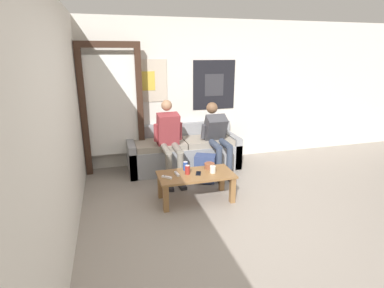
{
  "coord_description": "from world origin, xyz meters",
  "views": [
    {
      "loc": [
        -1.41,
        -2.81,
        1.97
      ],
      "look_at": [
        -0.27,
        1.26,
        0.68
      ],
      "focal_mm": 28.0,
      "sensor_mm": 36.0,
      "label": 1
    }
  ],
  "objects_px": {
    "game_controller_near_right": "(167,177)",
    "cell_phone": "(198,173)",
    "pillar_candle": "(213,169)",
    "person_seated_teen": "(217,135)",
    "game_controller_near_left": "(177,174)",
    "coffee_table": "(196,179)",
    "couch": "(183,152)",
    "person_seated_adult": "(170,138)",
    "backpack": "(205,169)",
    "ceramic_bowl": "(209,165)",
    "drink_can_red": "(187,170)",
    "drink_can_blue": "(185,166)"
  },
  "relations": [
    {
      "from": "game_controller_near_right",
      "to": "cell_phone",
      "type": "bearing_deg",
      "value": 3.51
    },
    {
      "from": "pillar_candle",
      "to": "game_controller_near_right",
      "type": "bearing_deg",
      "value": -179.46
    },
    {
      "from": "person_seated_teen",
      "to": "game_controller_near_left",
      "type": "xyz_separation_m",
      "value": [
        -0.9,
        -0.89,
        -0.25
      ]
    },
    {
      "from": "game_controller_near_left",
      "to": "coffee_table",
      "type": "bearing_deg",
      "value": -8.94
    },
    {
      "from": "couch",
      "to": "person_seated_adult",
      "type": "relative_size",
      "value": 1.54
    },
    {
      "from": "couch",
      "to": "person_seated_teen",
      "type": "xyz_separation_m",
      "value": [
        0.51,
        -0.32,
        0.37
      ]
    },
    {
      "from": "pillar_candle",
      "to": "backpack",
      "type": "bearing_deg",
      "value": 82.18
    },
    {
      "from": "coffee_table",
      "to": "ceramic_bowl",
      "type": "relative_size",
      "value": 6.94
    },
    {
      "from": "person_seated_teen",
      "to": "drink_can_red",
      "type": "relative_size",
      "value": 9.38
    },
    {
      "from": "person_seated_adult",
      "to": "person_seated_teen",
      "type": "distance_m",
      "value": 0.83
    },
    {
      "from": "couch",
      "to": "ceramic_bowl",
      "type": "relative_size",
      "value": 13.0
    },
    {
      "from": "drink_can_red",
      "to": "coffee_table",
      "type": "bearing_deg",
      "value": -10.87
    },
    {
      "from": "cell_phone",
      "to": "pillar_candle",
      "type": "bearing_deg",
      "value": -6.04
    },
    {
      "from": "cell_phone",
      "to": "ceramic_bowl",
      "type": "bearing_deg",
      "value": 35.32
    },
    {
      "from": "backpack",
      "to": "drink_can_blue",
      "type": "height_order",
      "value": "drink_can_blue"
    },
    {
      "from": "couch",
      "to": "game_controller_near_right",
      "type": "distance_m",
      "value": 1.4
    },
    {
      "from": "coffee_table",
      "to": "drink_can_blue",
      "type": "bearing_deg",
      "value": 121.62
    },
    {
      "from": "drink_can_red",
      "to": "game_controller_near_left",
      "type": "bearing_deg",
      "value": 172.59
    },
    {
      "from": "pillar_candle",
      "to": "game_controller_near_right",
      "type": "xyz_separation_m",
      "value": [
        -0.64,
        -0.01,
        -0.04
      ]
    },
    {
      "from": "couch",
      "to": "drink_can_blue",
      "type": "relative_size",
      "value": 15.6
    },
    {
      "from": "couch",
      "to": "drink_can_red",
      "type": "distance_m",
      "value": 1.27
    },
    {
      "from": "person_seated_teen",
      "to": "pillar_candle",
      "type": "relative_size",
      "value": 10.57
    },
    {
      "from": "drink_can_blue",
      "to": "person_seated_adult",
      "type": "bearing_deg",
      "value": 96.51
    },
    {
      "from": "person_seated_adult",
      "to": "drink_can_red",
      "type": "bearing_deg",
      "value": -85.28
    },
    {
      "from": "backpack",
      "to": "pillar_candle",
      "type": "xyz_separation_m",
      "value": [
        -0.08,
        -0.59,
        0.23
      ]
    },
    {
      "from": "game_controller_near_left",
      "to": "game_controller_near_right",
      "type": "height_order",
      "value": "same"
    },
    {
      "from": "backpack",
      "to": "game_controller_near_right",
      "type": "distance_m",
      "value": 0.96
    },
    {
      "from": "ceramic_bowl",
      "to": "game_controller_near_right",
      "type": "distance_m",
      "value": 0.68
    },
    {
      "from": "person_seated_teen",
      "to": "drink_can_red",
      "type": "xyz_separation_m",
      "value": [
        -0.75,
        -0.91,
        -0.2
      ]
    },
    {
      "from": "person_seated_adult",
      "to": "cell_phone",
      "type": "xyz_separation_m",
      "value": [
        0.22,
        -0.87,
        -0.28
      ]
    },
    {
      "from": "person_seated_adult",
      "to": "backpack",
      "type": "bearing_deg",
      "value": -31.75
    },
    {
      "from": "couch",
      "to": "backpack",
      "type": "bearing_deg",
      "value": -75.59
    },
    {
      "from": "drink_can_blue",
      "to": "game_controller_near_left",
      "type": "relative_size",
      "value": 0.85
    },
    {
      "from": "coffee_table",
      "to": "drink_can_blue",
      "type": "distance_m",
      "value": 0.24
    },
    {
      "from": "ceramic_bowl",
      "to": "drink_can_red",
      "type": "xyz_separation_m",
      "value": [
        -0.36,
        -0.12,
        0.02
      ]
    },
    {
      "from": "backpack",
      "to": "cell_phone",
      "type": "height_order",
      "value": "backpack"
    },
    {
      "from": "person_seated_adult",
      "to": "coffee_table",
      "type": "bearing_deg",
      "value": -78.05
    },
    {
      "from": "game_controller_near_left",
      "to": "drink_can_blue",
      "type": "bearing_deg",
      "value": 39.52
    },
    {
      "from": "backpack",
      "to": "pillar_candle",
      "type": "height_order",
      "value": "pillar_candle"
    },
    {
      "from": "couch",
      "to": "pillar_candle",
      "type": "distance_m",
      "value": 1.3
    },
    {
      "from": "backpack",
      "to": "game_controller_near_right",
      "type": "bearing_deg",
      "value": -140.73
    },
    {
      "from": "couch",
      "to": "ceramic_bowl",
      "type": "bearing_deg",
      "value": -84.41
    },
    {
      "from": "person_seated_adult",
      "to": "ceramic_bowl",
      "type": "distance_m",
      "value": 0.88
    },
    {
      "from": "coffee_table",
      "to": "drink_can_blue",
      "type": "xyz_separation_m",
      "value": [
        -0.1,
        0.17,
        0.14
      ]
    },
    {
      "from": "backpack",
      "to": "ceramic_bowl",
      "type": "xyz_separation_m",
      "value": [
        -0.07,
        -0.42,
        0.23
      ]
    },
    {
      "from": "cell_phone",
      "to": "game_controller_near_right",
      "type": "bearing_deg",
      "value": -176.49
    },
    {
      "from": "ceramic_bowl",
      "to": "couch",
      "type": "bearing_deg",
      "value": 95.59
    },
    {
      "from": "person_seated_adult",
      "to": "cell_phone",
      "type": "relative_size",
      "value": 8.36
    },
    {
      "from": "coffee_table",
      "to": "person_seated_adult",
      "type": "bearing_deg",
      "value": 101.95
    },
    {
      "from": "coffee_table",
      "to": "person_seated_adult",
      "type": "height_order",
      "value": "person_seated_adult"
    }
  ]
}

